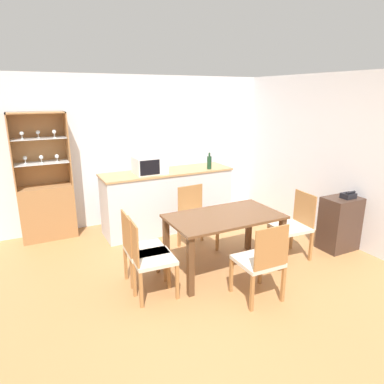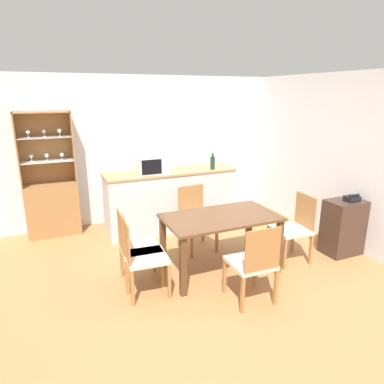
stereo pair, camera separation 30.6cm
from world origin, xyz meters
name	(u,v)px [view 1 (the left image)]	position (x,y,z in m)	size (l,w,h in m)	color
ground_plane	(204,286)	(0.00, 0.00, 0.00)	(18.00, 18.00, 0.00)	#B27A47
wall_back	(132,150)	(0.00, 2.63, 1.27)	(6.80, 0.06, 2.55)	silver
wall_right	(344,160)	(2.58, 0.30, 1.27)	(0.06, 4.60, 2.55)	silver
kitchen_counter	(168,200)	(0.35, 1.90, 0.51)	(2.18, 0.63, 1.01)	silver
display_cabinet	(47,203)	(-1.50, 2.42, 0.58)	(0.81, 0.38, 1.98)	#A37042
dining_table	(224,224)	(0.42, 0.24, 0.64)	(1.44, 0.82, 0.76)	brown
dining_chair_side_left_far	(142,249)	(-0.64, 0.37, 0.47)	(0.48, 0.48, 0.93)	beige
dining_chair_head_far	(196,218)	(0.42, 1.00, 0.47)	(0.49, 0.49, 0.93)	beige
dining_chair_side_right_near	(293,225)	(1.49, 0.12, 0.47)	(0.49, 0.49, 0.93)	beige
dining_chair_side_left_near	(149,257)	(-0.64, 0.12, 0.47)	(0.49, 0.49, 0.93)	beige
dining_chair_head_near	(260,261)	(0.42, -0.52, 0.47)	(0.47, 0.47, 0.93)	beige
microwave	(150,165)	(0.04, 1.86, 1.15)	(0.50, 0.39, 0.27)	silver
wine_bottle	(209,162)	(1.04, 1.71, 1.13)	(0.08, 0.08, 0.28)	#193D23
side_cabinet	(340,223)	(2.29, 0.00, 0.40)	(0.53, 0.38, 0.79)	#422D23
telephone	(348,195)	(2.33, -0.05, 0.84)	(0.19, 0.14, 0.11)	black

